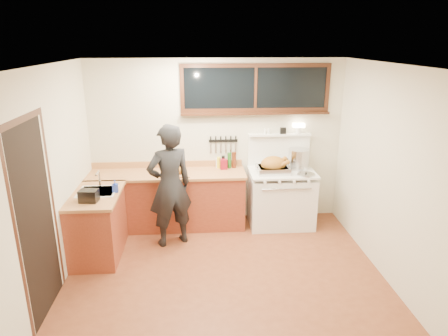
{
  "coord_description": "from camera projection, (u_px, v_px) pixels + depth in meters",
  "views": [
    {
      "loc": [
        -0.32,
        -4.44,
        2.86
      ],
      "look_at": [
        0.05,
        0.85,
        1.15
      ],
      "focal_mm": 32.0,
      "sensor_mm": 36.0,
      "label": 1
    }
  ],
  "objects": [
    {
      "name": "ground_plane",
      "position": [
        225.0,
        274.0,
        5.12
      ],
      "size": [
        4.0,
        3.5,
        0.02
      ],
      "primitive_type": "cube",
      "color": "brown"
    },
    {
      "name": "roast_turkey",
      "position": [
        273.0,
        166.0,
        6.13
      ],
      "size": [
        0.53,
        0.38,
        0.26
      ],
      "color": "silver",
      "rests_on": "vintage_stove"
    },
    {
      "name": "saucepan",
      "position": [
        286.0,
        165.0,
        6.34
      ],
      "size": [
        0.21,
        0.29,
        0.12
      ],
      "color": "silver",
      "rests_on": "vintage_stove"
    },
    {
      "name": "counter_back",
      "position": [
        168.0,
        199.0,
        6.3
      ],
      "size": [
        2.44,
        0.64,
        1.0
      ],
      "color": "maroon",
      "rests_on": "ground"
    },
    {
      "name": "pot_lid",
      "position": [
        306.0,
        174.0,
        6.05
      ],
      "size": [
        0.31,
        0.31,
        0.04
      ],
      "color": "silver",
      "rests_on": "vintage_stove"
    },
    {
      "name": "toaster",
      "position": [
        89.0,
        196.0,
        5.04
      ],
      "size": [
        0.24,
        0.18,
        0.16
      ],
      "color": "black",
      "rests_on": "counter_left"
    },
    {
      "name": "vintage_stove",
      "position": [
        281.0,
        197.0,
        6.38
      ],
      "size": [
        1.02,
        0.74,
        1.59
      ],
      "color": "white",
      "rests_on": "ground"
    },
    {
      "name": "soap_bottle",
      "position": [
        115.0,
        186.0,
        5.35
      ],
      "size": [
        0.08,
        0.08,
        0.17
      ],
      "color": "#2038A3",
      "rests_on": "counter_left"
    },
    {
      "name": "coffee_tin",
      "position": [
        224.0,
        164.0,
        6.31
      ],
      "size": [
        0.11,
        0.09,
        0.16
      ],
      "color": "maroon",
      "rests_on": "counter_back"
    },
    {
      "name": "cutting_board",
      "position": [
        176.0,
        171.0,
        6.05
      ],
      "size": [
        0.45,
        0.34,
        0.15
      ],
      "color": "#AF7545",
      "rests_on": "counter_back"
    },
    {
      "name": "man",
      "position": [
        170.0,
        186.0,
        5.63
      ],
      "size": [
        0.77,
        0.66,
        1.79
      ],
      "color": "black",
      "rests_on": "ground"
    },
    {
      "name": "knife_strip",
      "position": [
        223.0,
        142.0,
        6.36
      ],
      "size": [
        0.46,
        0.03,
        0.28
      ],
      "color": "black",
      "rests_on": "room_shell"
    },
    {
      "name": "pitcher",
      "position": [
        218.0,
        163.0,
        6.4
      ],
      "size": [
        0.08,
        0.08,
        0.15
      ],
      "color": "white",
      "rests_on": "counter_back"
    },
    {
      "name": "room_shell",
      "position": [
        225.0,
        149.0,
        4.61
      ],
      "size": [
        4.1,
        3.6,
        2.65
      ],
      "color": "beige",
      "rests_on": "ground"
    },
    {
      "name": "back_window",
      "position": [
        256.0,
        94.0,
        6.16
      ],
      "size": [
        2.32,
        0.13,
        0.77
      ],
      "color": "black",
      "rests_on": "room_shell"
    },
    {
      "name": "counter_left",
      "position": [
        98.0,
        224.0,
        5.46
      ],
      "size": [
        0.64,
        1.09,
        0.9
      ],
      "color": "maroon",
      "rests_on": "ground"
    },
    {
      "name": "bottle_cluster",
      "position": [
        228.0,
        161.0,
        6.36
      ],
      "size": [
        0.31,
        0.07,
        0.26
      ],
      "color": "black",
      "rests_on": "counter_back"
    },
    {
      "name": "stockpot",
      "position": [
        299.0,
        159.0,
        6.33
      ],
      "size": [
        0.41,
        0.41,
        0.32
      ],
      "color": "silver",
      "rests_on": "vintage_stove"
    },
    {
      "name": "sink_unit",
      "position": [
        98.0,
        195.0,
        5.41
      ],
      "size": [
        0.5,
        0.45,
        0.37
      ],
      "color": "white",
      "rests_on": "counter_left"
    },
    {
      "name": "left_doorway",
      "position": [
        37.0,
        219.0,
        4.13
      ],
      "size": [
        0.02,
        1.04,
        2.17
      ],
      "color": "black",
      "rests_on": "ground"
    }
  ]
}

